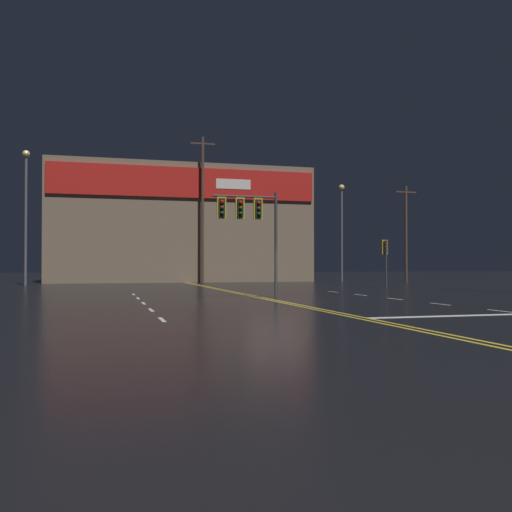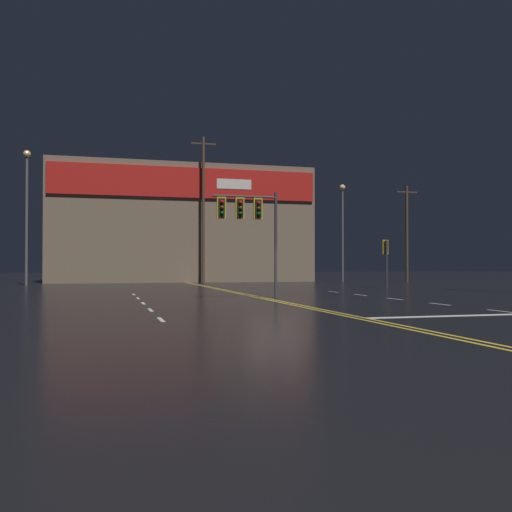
# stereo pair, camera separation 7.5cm
# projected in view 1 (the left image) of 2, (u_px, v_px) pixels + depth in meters

# --- Properties ---
(ground_plane) EXTENTS (200.00, 200.00, 0.00)m
(ground_plane) POSITION_uv_depth(u_px,v_px,m) (277.00, 301.00, 24.62)
(ground_plane) COLOR black
(road_markings) EXTENTS (16.85, 60.00, 0.01)m
(road_markings) POSITION_uv_depth(u_px,v_px,m) (318.00, 303.00, 23.23)
(road_markings) COLOR gold
(road_markings) RESTS_ON ground
(traffic_signal_median) EXTENTS (3.09, 0.36, 4.95)m
(traffic_signal_median) POSITION_uv_depth(u_px,v_px,m) (248.00, 216.00, 26.19)
(traffic_signal_median) COLOR #38383D
(traffic_signal_median) RESTS_ON ground
(traffic_signal_corner_northeast) EXTENTS (0.42, 0.36, 3.28)m
(traffic_signal_corner_northeast) POSITION_uv_depth(u_px,v_px,m) (385.00, 253.00, 38.81)
(traffic_signal_corner_northeast) COLOR #38383D
(traffic_signal_corner_northeast) RESTS_ON ground
(streetlight_median_approach) EXTENTS (0.56, 0.56, 9.34)m
(streetlight_median_approach) POSITION_uv_depth(u_px,v_px,m) (342.00, 219.00, 54.94)
(streetlight_median_approach) COLOR #59595E
(streetlight_median_approach) RESTS_ON ground
(streetlight_far_left) EXTENTS (0.56, 0.56, 10.31)m
(streetlight_far_left) POSITION_uv_depth(u_px,v_px,m) (26.00, 200.00, 43.30)
(streetlight_far_left) COLOR #59595E
(streetlight_far_left) RESTS_ON ground
(building_backdrop) EXTENTS (24.18, 10.23, 10.78)m
(building_backdrop) POSITION_uv_depth(u_px,v_px,m) (179.00, 226.00, 55.39)
(building_backdrop) COLOR #7A6651
(building_backdrop) RESTS_ON ground
(utility_pole_row) EXTENTS (46.92, 0.26, 12.90)m
(utility_pole_row) POSITION_uv_depth(u_px,v_px,m) (184.00, 219.00, 49.77)
(utility_pole_row) COLOR #4C3828
(utility_pole_row) RESTS_ON ground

